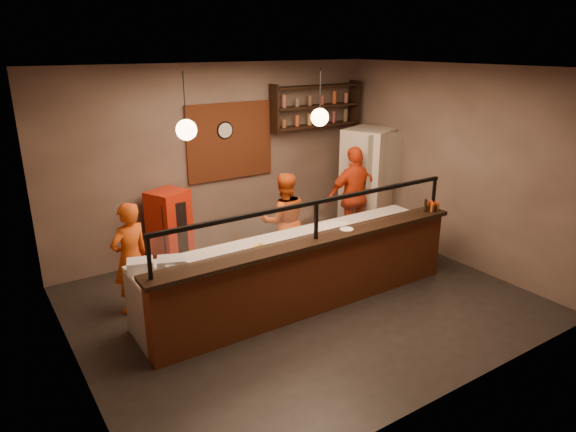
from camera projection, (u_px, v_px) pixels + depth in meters
floor at (302, 302)px, 7.30m from camera, size 6.00×6.00×0.00m
ceiling at (304, 68)px, 6.27m from camera, size 6.00×6.00×0.00m
wall_back at (220, 160)px, 8.77m from camera, size 6.00×0.00×6.00m
wall_left at (62, 239)px, 5.23m from camera, size 0.00×5.00×5.00m
wall_right at (454, 165)px, 8.35m from camera, size 0.00×5.00×5.00m
wall_front at (456, 256)px, 4.81m from camera, size 6.00×0.00×6.00m
brick_patch at (230, 141)px, 8.75m from camera, size 1.60×0.04×1.30m
service_counter at (315, 277)px, 6.90m from camera, size 4.60×0.25×1.00m
counter_ledge at (316, 241)px, 6.73m from camera, size 4.70×0.37×0.06m
worktop_cabinet at (294, 269)px, 7.32m from camera, size 4.60×0.75×0.85m
worktop at (294, 240)px, 7.18m from camera, size 4.60×0.75×0.05m
sneeze_guard at (316, 216)px, 6.62m from camera, size 4.50×0.05×0.52m
wall_shelving at (316, 106)px, 9.36m from camera, size 1.84×0.28×0.85m
wall_clock at (225, 130)px, 8.63m from camera, size 0.30×0.04×0.30m
pendant_left at (186, 130)px, 5.86m from camera, size 0.24×0.24×0.77m
pendant_right at (320, 117)px, 6.85m from camera, size 0.24×0.24×0.77m
cook_left at (131, 258)px, 6.83m from camera, size 0.65×0.53×1.55m
cook_mid at (284, 221)px, 8.21m from camera, size 0.92×0.82×1.58m
cook_right at (354, 197)px, 9.13m from camera, size 1.12×0.64×1.79m
fridge at (368, 183)px, 9.59m from camera, size 1.08×1.05×2.02m
red_cooler at (170, 230)px, 8.22m from camera, size 0.72×0.69×1.30m
pizza_dough at (337, 228)px, 7.57m from camera, size 0.64×0.64×0.01m
prep_tub_a at (172, 264)px, 6.13m from camera, size 0.40×0.37×0.16m
prep_tub_b at (141, 266)px, 6.10m from camera, size 0.36×0.32×0.15m
prep_tub_c at (174, 266)px, 6.11m from camera, size 0.27×0.22×0.14m
rolling_pin at (255, 248)px, 6.77m from camera, size 0.31×0.18×0.05m
condiment_caddy at (433, 208)px, 7.84m from camera, size 0.19×0.17×0.09m
pepper_mill at (425, 205)px, 7.75m from camera, size 0.06×0.06×0.20m
small_plate at (347, 229)px, 7.04m from camera, size 0.19×0.19×0.01m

